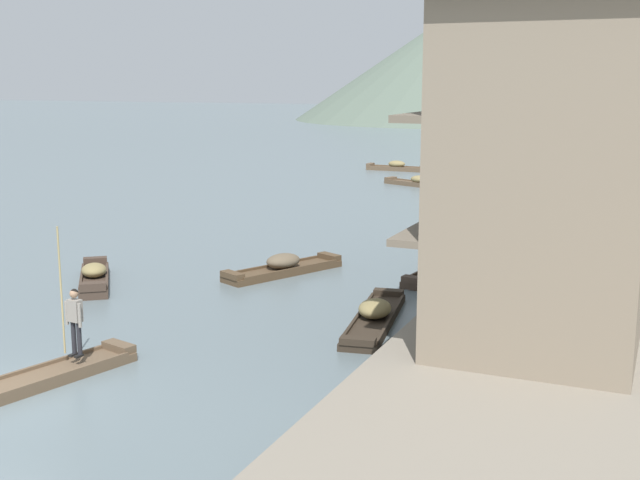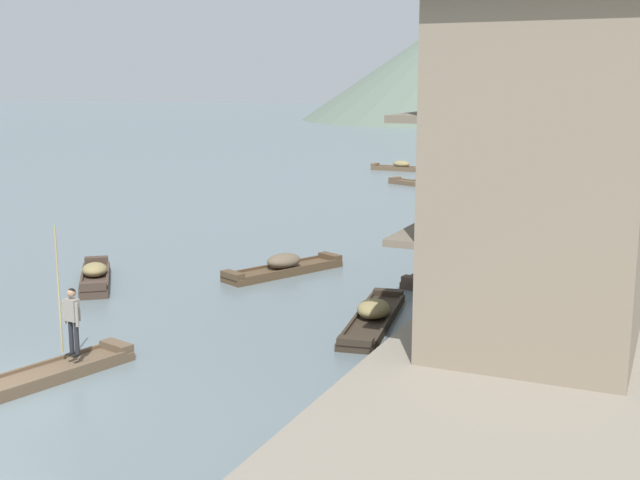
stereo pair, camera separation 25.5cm
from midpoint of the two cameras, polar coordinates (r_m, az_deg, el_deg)
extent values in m
cube|color=brown|center=(19.46, -19.49, -9.25)|extent=(2.17, 4.86, 0.20)
cube|color=brown|center=(20.58, -14.26, -7.25)|extent=(0.96, 0.58, 0.18)
cube|color=brown|center=(19.05, -18.77, -9.20)|extent=(1.16, 4.15, 0.08)
cube|color=brown|center=(19.78, -20.24, -8.53)|extent=(1.16, 4.15, 0.08)
cube|color=black|center=(19.81, -16.88, -7.78)|extent=(0.13, 0.23, 0.05)
cylinder|color=#232328|center=(19.71, -16.86, -6.60)|extent=(0.11, 0.11, 0.78)
cube|color=black|center=(19.94, -17.24, -7.67)|extent=(0.13, 0.23, 0.05)
cylinder|color=#232328|center=(19.84, -17.22, -6.51)|extent=(0.11, 0.11, 0.78)
cube|color=gray|center=(19.59, -17.15, -4.74)|extent=(0.34, 0.24, 0.52)
cylinder|color=gray|center=(19.42, -16.85, -5.08)|extent=(0.08, 0.08, 0.56)
cylinder|color=gray|center=(19.72, -17.68, -4.88)|extent=(0.08, 0.08, 0.56)
sphere|color=#A37A5B|center=(19.49, -17.22, -3.61)|extent=(0.20, 0.20, 0.20)
sphere|color=black|center=(19.49, -17.20, -3.55)|extent=(0.18, 0.18, 0.18)
cylinder|color=tan|center=(19.63, -18.03, -3.40)|extent=(0.04, 0.04, 3.00)
cube|color=brown|center=(61.34, 5.27, 4.98)|extent=(4.55, 1.14, 0.25)
cube|color=brown|center=(62.06, 3.43, 5.29)|extent=(0.38, 0.93, 0.22)
cube|color=brown|center=(60.63, 7.16, 5.09)|extent=(0.38, 0.93, 0.22)
cube|color=brown|center=(60.88, 5.12, 5.09)|extent=(4.03, 0.19, 0.08)
cube|color=brown|center=(61.76, 5.42, 5.17)|extent=(4.03, 0.19, 0.08)
ellipsoid|color=olive|center=(61.30, 5.27, 5.33)|extent=(1.31, 0.95, 0.50)
cube|color=#33281E|center=(22.78, 3.53, -5.64)|extent=(1.86, 5.26, 0.19)
cube|color=#33281E|center=(25.04, 4.53, -3.68)|extent=(0.95, 0.51, 0.17)
cube|color=#33281E|center=(20.45, 2.31, -7.08)|extent=(0.95, 0.51, 0.17)
cube|color=#33281E|center=(22.83, 2.39, -5.25)|extent=(0.87, 4.61, 0.08)
cube|color=#33281E|center=(22.67, 4.68, -5.39)|extent=(0.87, 4.61, 0.08)
ellipsoid|color=olive|center=(22.69, 3.54, -4.82)|extent=(1.10, 1.39, 0.50)
cube|color=brown|center=(62.86, 16.86, 4.71)|extent=(1.64, 4.96, 0.29)
cube|color=brown|center=(65.04, 17.34, 5.13)|extent=(1.03, 0.47, 0.26)
cube|color=brown|center=(60.62, 16.37, 4.78)|extent=(1.03, 0.47, 0.26)
cube|color=brown|center=(62.96, 16.41, 4.92)|extent=(0.57, 4.35, 0.08)
cube|color=brown|center=(62.73, 17.32, 4.84)|extent=(0.57, 4.35, 0.08)
cube|color=#423328|center=(28.04, -15.76, -2.75)|extent=(3.19, 3.76, 0.28)
cube|color=#423328|center=(26.15, -15.89, -3.16)|extent=(0.86, 0.78, 0.25)
cube|color=#423328|center=(29.81, -15.71, -1.41)|extent=(0.86, 0.78, 0.25)
cube|color=#423328|center=(27.98, -14.95, -2.36)|extent=(2.24, 2.86, 0.08)
cube|color=#423328|center=(28.01, -16.61, -2.43)|extent=(2.24, 2.86, 0.08)
ellipsoid|color=olive|center=(27.95, -15.80, -2.04)|extent=(1.32, 1.38, 0.44)
cube|color=brown|center=(34.78, 9.99, 0.10)|extent=(1.62, 4.98, 0.20)
cube|color=brown|center=(36.99, 10.41, 1.05)|extent=(0.96, 0.47, 0.18)
cube|color=brown|center=(32.51, 9.54, -0.31)|extent=(0.96, 0.47, 0.18)
cube|color=brown|center=(34.81, 9.23, 0.37)|extent=(0.63, 4.37, 0.08)
cube|color=brown|center=(34.71, 10.77, 0.28)|extent=(0.63, 4.37, 0.08)
cube|color=brown|center=(52.34, 6.83, 3.87)|extent=(5.11, 2.85, 0.21)
cube|color=brown|center=(50.84, 8.95, 3.82)|extent=(0.67, 0.95, 0.19)
cube|color=brown|center=(53.85, 4.84, 4.32)|extent=(0.67, 0.95, 0.19)
cube|color=brown|center=(52.67, 7.14, 4.06)|extent=(4.31, 1.83, 0.08)
cube|color=brown|center=(51.98, 6.52, 3.98)|extent=(4.31, 1.83, 0.08)
ellipsoid|color=olive|center=(52.30, 6.84, 4.24)|extent=(1.47, 1.28, 0.48)
cube|color=brown|center=(28.48, -2.84, -2.18)|extent=(2.88, 4.67, 0.22)
cube|color=brown|center=(27.15, -6.42, -2.46)|extent=(1.00, 0.72, 0.19)
cube|color=brown|center=(29.82, 0.41, -1.16)|extent=(1.00, 0.72, 0.19)
cube|color=brown|center=(28.09, -2.23, -2.06)|extent=(1.81, 3.81, 0.08)
cube|color=brown|center=(28.81, -3.44, -1.73)|extent=(1.81, 3.81, 0.08)
ellipsoid|color=brown|center=(28.40, -2.85, -1.47)|extent=(1.39, 1.57, 0.51)
cube|color=#423328|center=(28.32, 8.30, -2.36)|extent=(1.71, 4.54, 0.22)
cube|color=#423328|center=(30.15, 9.84, -1.17)|extent=(1.07, 0.49, 0.20)
cube|color=#423328|center=(26.43, 6.58, -2.81)|extent=(1.07, 0.49, 0.20)
cube|color=#423328|center=(28.49, 7.33, -1.93)|extent=(0.59, 3.90, 0.08)
cube|color=#423328|center=(28.10, 9.31, -2.18)|extent=(0.59, 3.90, 0.08)
cube|color=gray|center=(19.54, 15.52, 4.60)|extent=(4.34, 6.51, 7.80)
cube|color=#6E6151|center=(20.22, 8.25, 1.38)|extent=(0.70, 6.51, 0.16)
cube|color=#6E6151|center=(19.95, 8.46, 8.76)|extent=(0.70, 6.51, 0.16)
cube|color=gray|center=(25.71, 18.20, 5.93)|extent=(4.93, 4.91, 7.80)
cube|color=gray|center=(26.26, 11.90, 3.49)|extent=(0.70, 4.91, 0.16)
cube|color=gray|center=(26.05, 12.13, 9.17)|extent=(0.70, 4.91, 0.16)
cube|color=#3D3838|center=(25.70, 18.76, 14.88)|extent=(5.83, 5.81, 0.24)
cube|color=gray|center=(31.79, 19.79, 4.37)|extent=(5.66, 5.10, 5.20)
cube|color=gray|center=(32.15, 14.12, 4.76)|extent=(0.70, 5.10, 0.16)
cube|color=#3D3838|center=(31.62, 20.12, 9.27)|extent=(6.56, 6.00, 0.24)
cube|color=#3D3838|center=(31.61, 20.17, 10.12)|extent=(3.40, 6.00, 0.70)
cylinder|color=#473828|center=(21.43, 7.64, -4.11)|extent=(0.20, 0.20, 0.77)
cylinder|color=#473828|center=(31.64, 13.00, 0.60)|extent=(0.20, 0.20, 0.71)
cone|color=#5B6B5B|center=(142.87, 10.60, 12.33)|extent=(60.10, 60.10, 20.16)
camera|label=1|loc=(0.13, -90.28, -0.05)|focal=45.69mm
camera|label=2|loc=(0.13, 89.72, 0.05)|focal=45.69mm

